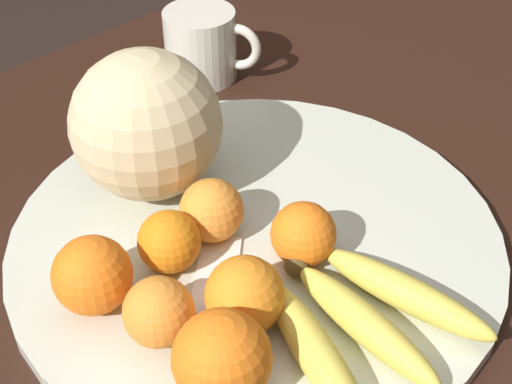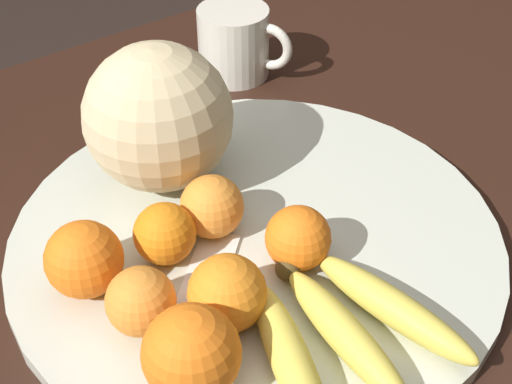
# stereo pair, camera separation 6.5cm
# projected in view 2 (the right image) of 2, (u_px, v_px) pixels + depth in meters

# --- Properties ---
(kitchen_table) EXTENTS (1.54, 0.86, 0.77)m
(kitchen_table) POSITION_uv_depth(u_px,v_px,m) (201.00, 305.00, 0.77)
(kitchen_table) COLOR black
(kitchen_table) RESTS_ON ground_plane
(fruit_bowl) EXTENTS (0.47, 0.47, 0.02)m
(fruit_bowl) POSITION_uv_depth(u_px,v_px,m) (256.00, 238.00, 0.69)
(fruit_bowl) COLOR beige
(fruit_bowl) RESTS_ON kitchen_table
(melon) EXTENTS (0.15, 0.15, 0.15)m
(melon) POSITION_uv_depth(u_px,v_px,m) (158.00, 117.00, 0.70)
(melon) COLOR beige
(melon) RESTS_ON fruit_bowl
(banana_bunch) EXTENTS (0.17, 0.18, 0.03)m
(banana_bunch) POSITION_uv_depth(u_px,v_px,m) (341.00, 332.00, 0.57)
(banana_bunch) COLOR #473819
(banana_bunch) RESTS_ON fruit_bowl
(orange_front_left) EXTENTS (0.06, 0.06, 0.06)m
(orange_front_left) POSITION_uv_depth(u_px,v_px,m) (212.00, 206.00, 0.67)
(orange_front_left) COLOR orange
(orange_front_left) RESTS_ON fruit_bowl
(orange_front_right) EXTENTS (0.08, 0.08, 0.08)m
(orange_front_right) POSITION_uv_depth(u_px,v_px,m) (191.00, 353.00, 0.53)
(orange_front_right) COLOR orange
(orange_front_right) RESTS_ON fruit_bowl
(orange_mid_center) EXTENTS (0.07, 0.07, 0.07)m
(orange_mid_center) POSITION_uv_depth(u_px,v_px,m) (84.00, 259.00, 0.61)
(orange_mid_center) COLOR orange
(orange_mid_center) RESTS_ON fruit_bowl
(orange_back_left) EXTENTS (0.06, 0.06, 0.06)m
(orange_back_left) POSITION_uv_depth(u_px,v_px,m) (141.00, 301.00, 0.58)
(orange_back_left) COLOR orange
(orange_back_left) RESTS_ON fruit_bowl
(orange_back_right) EXTENTS (0.06, 0.06, 0.06)m
(orange_back_right) POSITION_uv_depth(u_px,v_px,m) (298.00, 238.00, 0.63)
(orange_back_right) COLOR orange
(orange_back_right) RESTS_ON fruit_bowl
(orange_top_small) EXTENTS (0.06, 0.06, 0.06)m
(orange_top_small) POSITION_uv_depth(u_px,v_px,m) (165.00, 234.00, 0.64)
(orange_top_small) COLOR orange
(orange_top_small) RESTS_ON fruit_bowl
(orange_side_extra) EXTENTS (0.07, 0.07, 0.07)m
(orange_side_extra) POSITION_uv_depth(u_px,v_px,m) (227.00, 293.00, 0.58)
(orange_side_extra) COLOR orange
(orange_side_extra) RESTS_ON fruit_bowl
(produce_tag) EXTENTS (0.10, 0.09, 0.00)m
(produce_tag) POSITION_uv_depth(u_px,v_px,m) (209.00, 270.00, 0.64)
(produce_tag) COLOR white
(produce_tag) RESTS_ON fruit_bowl
(ceramic_mug) EXTENTS (0.09, 0.12, 0.09)m
(ceramic_mug) POSITION_uv_depth(u_px,v_px,m) (236.00, 43.00, 0.92)
(ceramic_mug) COLOR beige
(ceramic_mug) RESTS_ON kitchen_table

